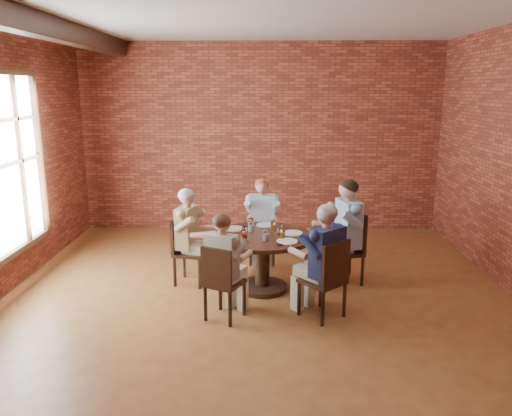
{
  "coord_description": "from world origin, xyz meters",
  "views": [
    {
      "loc": [
        0.05,
        -5.62,
        2.58
      ],
      "look_at": [
        -0.04,
        1.0,
        0.99
      ],
      "focal_mm": 35.0,
      "sensor_mm": 36.0,
      "label": 1
    }
  ],
  "objects_px": {
    "chair_a": "(350,244)",
    "chair_e": "(328,277)",
    "chair_c": "(185,247)",
    "smartphone": "(280,244)",
    "diner_a": "(344,232)",
    "diner_c": "(191,237)",
    "diner_e": "(323,261)",
    "diner_b": "(262,222)",
    "chair_d": "(221,280)",
    "chair_b": "(262,230)",
    "dining_table": "(262,251)",
    "diner_d": "(224,267)"
  },
  "relations": [
    {
      "from": "diner_a",
      "to": "diner_c",
      "type": "relative_size",
      "value": 1.09
    },
    {
      "from": "diner_a",
      "to": "diner_e",
      "type": "relative_size",
      "value": 1.06
    },
    {
      "from": "dining_table",
      "to": "diner_c",
      "type": "height_order",
      "value": "diner_c"
    },
    {
      "from": "diner_c",
      "to": "diner_e",
      "type": "distance_m",
      "value": 1.93
    },
    {
      "from": "smartphone",
      "to": "diner_b",
      "type": "bearing_deg",
      "value": 96.14
    },
    {
      "from": "chair_a",
      "to": "chair_d",
      "type": "height_order",
      "value": "chair_a"
    },
    {
      "from": "chair_e",
      "to": "smartphone",
      "type": "relative_size",
      "value": 7.23
    },
    {
      "from": "chair_c",
      "to": "smartphone",
      "type": "height_order",
      "value": "chair_c"
    },
    {
      "from": "diner_d",
      "to": "diner_e",
      "type": "relative_size",
      "value": 0.93
    },
    {
      "from": "chair_c",
      "to": "diner_a",
      "type": "bearing_deg",
      "value": -76.17
    },
    {
      "from": "chair_d",
      "to": "chair_e",
      "type": "relative_size",
      "value": 0.94
    },
    {
      "from": "chair_a",
      "to": "chair_d",
      "type": "xyz_separation_m",
      "value": [
        -1.64,
        -1.22,
        -0.04
      ]
    },
    {
      "from": "diner_b",
      "to": "chair_d",
      "type": "relative_size",
      "value": 1.44
    },
    {
      "from": "smartphone",
      "to": "diner_e",
      "type": "bearing_deg",
      "value": -40.18
    },
    {
      "from": "diner_b",
      "to": "diner_e",
      "type": "xyz_separation_m",
      "value": [
        0.7,
        -1.84,
        0.03
      ]
    },
    {
      "from": "chair_a",
      "to": "diner_b",
      "type": "height_order",
      "value": "diner_b"
    },
    {
      "from": "dining_table",
      "to": "diner_b",
      "type": "xyz_separation_m",
      "value": [
        -0.01,
        1.05,
        0.11
      ]
    },
    {
      "from": "dining_table",
      "to": "chair_d",
      "type": "bearing_deg",
      "value": -116.63
    },
    {
      "from": "chair_b",
      "to": "diner_e",
      "type": "height_order",
      "value": "diner_e"
    },
    {
      "from": "chair_a",
      "to": "chair_b",
      "type": "height_order",
      "value": "chair_a"
    },
    {
      "from": "dining_table",
      "to": "chair_d",
      "type": "height_order",
      "value": "chair_d"
    },
    {
      "from": "chair_a",
      "to": "diner_e",
      "type": "distance_m",
      "value": 1.2
    },
    {
      "from": "dining_table",
      "to": "diner_c",
      "type": "relative_size",
      "value": 1.01
    },
    {
      "from": "chair_a",
      "to": "chair_e",
      "type": "height_order",
      "value": "chair_a"
    },
    {
      "from": "diner_c",
      "to": "smartphone",
      "type": "bearing_deg",
      "value": -105.76
    },
    {
      "from": "chair_d",
      "to": "chair_e",
      "type": "xyz_separation_m",
      "value": [
        1.21,
        0.07,
        0.02
      ]
    },
    {
      "from": "chair_d",
      "to": "diner_d",
      "type": "distance_m",
      "value": 0.15
    },
    {
      "from": "diner_a",
      "to": "diner_c",
      "type": "height_order",
      "value": "diner_a"
    },
    {
      "from": "diner_b",
      "to": "diner_c",
      "type": "distance_m",
      "value": 1.27
    },
    {
      "from": "dining_table",
      "to": "diner_d",
      "type": "xyz_separation_m",
      "value": [
        -0.43,
        -0.85,
        0.09
      ]
    },
    {
      "from": "chair_a",
      "to": "diner_e",
      "type": "height_order",
      "value": "diner_e"
    },
    {
      "from": "chair_a",
      "to": "diner_d",
      "type": "distance_m",
      "value": 1.99
    },
    {
      "from": "dining_table",
      "to": "diner_e",
      "type": "distance_m",
      "value": 1.05
    },
    {
      "from": "dining_table",
      "to": "diner_a",
      "type": "bearing_deg",
      "value": 14.41
    },
    {
      "from": "chair_e",
      "to": "smartphone",
      "type": "height_order",
      "value": "chair_e"
    },
    {
      "from": "diner_c",
      "to": "chair_d",
      "type": "height_order",
      "value": "diner_c"
    },
    {
      "from": "chair_b",
      "to": "diner_e",
      "type": "distance_m",
      "value": 2.05
    },
    {
      "from": "dining_table",
      "to": "chair_a",
      "type": "bearing_deg",
      "value": 14.41
    },
    {
      "from": "dining_table",
      "to": "diner_a",
      "type": "xyz_separation_m",
      "value": [
        1.09,
        0.28,
        0.18
      ]
    },
    {
      "from": "chair_c",
      "to": "smartphone",
      "type": "relative_size",
      "value": 7.07
    },
    {
      "from": "dining_table",
      "to": "chair_e",
      "type": "distance_m",
      "value": 1.13
    },
    {
      "from": "diner_b",
      "to": "diner_e",
      "type": "bearing_deg",
      "value": -69.69
    },
    {
      "from": "chair_d",
      "to": "smartphone",
      "type": "relative_size",
      "value": 6.82
    },
    {
      "from": "chair_c",
      "to": "diner_e",
      "type": "distance_m",
      "value": 2.01
    },
    {
      "from": "diner_d",
      "to": "diner_c",
      "type": "bearing_deg",
      "value": -36.89
    },
    {
      "from": "diner_c",
      "to": "chair_d",
      "type": "xyz_separation_m",
      "value": [
        0.5,
        -1.13,
        -0.16
      ]
    },
    {
      "from": "diner_c",
      "to": "diner_e",
      "type": "relative_size",
      "value": 0.97
    },
    {
      "from": "smartphone",
      "to": "diner_a",
      "type": "bearing_deg",
      "value": 36.02
    },
    {
      "from": "chair_a",
      "to": "chair_e",
      "type": "xyz_separation_m",
      "value": [
        -0.44,
        -1.15,
        -0.02
      ]
    },
    {
      "from": "chair_b",
      "to": "chair_d",
      "type": "distance_m",
      "value": 2.1
    }
  ]
}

